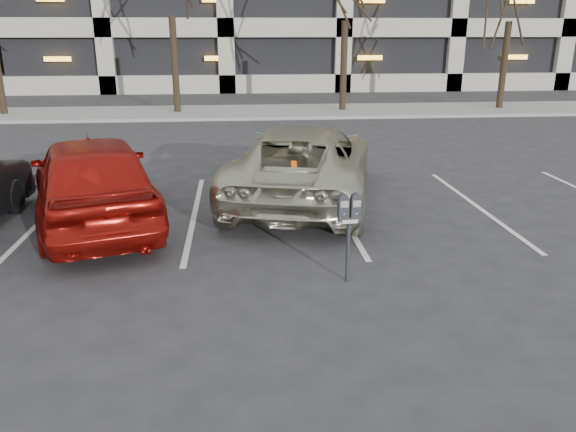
{
  "coord_description": "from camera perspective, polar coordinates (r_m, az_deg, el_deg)",
  "views": [
    {
      "loc": [
        -0.54,
        -8.03,
        3.35
      ],
      "look_at": [
        0.08,
        -1.22,
        1.08
      ],
      "focal_mm": 35.0,
      "sensor_mm": 36.0,
      "label": 1
    }
  ],
  "objects": [
    {
      "name": "parking_meter",
      "position": [
        7.63,
        6.24,
        -0.03
      ],
      "size": [
        0.33,
        0.14,
        1.25
      ],
      "rotation": [
        0.0,
        0.0,
        0.05
      ],
      "color": "black",
      "rests_on": "ground"
    },
    {
      "name": "ground",
      "position": [
        8.71,
        -1.25,
        -4.27
      ],
      "size": [
        140.0,
        140.0,
        0.0
      ],
      "primitive_type": "plane",
      "color": "#28282B",
      "rests_on": "ground"
    },
    {
      "name": "stall_lines",
      "position": [
        10.89,
        -9.48,
        0.2
      ],
      "size": [
        16.9,
        5.2,
        0.0
      ],
      "color": "silver",
      "rests_on": "ground"
    },
    {
      "name": "car_red",
      "position": [
        10.57,
        -19.19,
        3.55
      ],
      "size": [
        3.37,
        5.27,
        1.67
      ],
      "primitive_type": "imported",
      "rotation": [
        0.0,
        0.0,
        3.45
      ],
      "color": "#9C140E",
      "rests_on": "ground"
    },
    {
      "name": "suv_silver",
      "position": [
        11.49,
        1.55,
        5.4
      ],
      "size": [
        3.84,
        6.06,
        1.56
      ],
      "rotation": [
        0.0,
        0.0,
        2.9
      ],
      "color": "beige",
      "rests_on": "ground"
    },
    {
      "name": "sidewalk",
      "position": [
        24.25,
        -3.95,
        10.5
      ],
      "size": [
        80.0,
        4.0,
        0.12
      ],
      "primitive_type": "cube",
      "color": "gray",
      "rests_on": "ground"
    }
  ]
}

